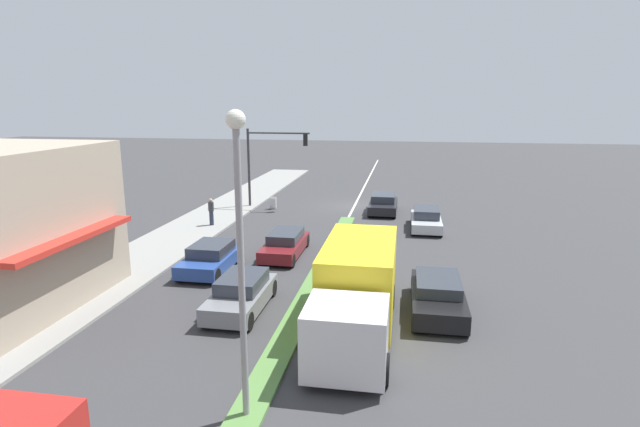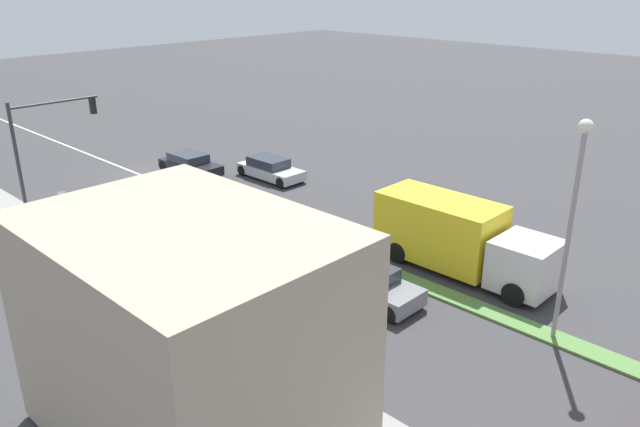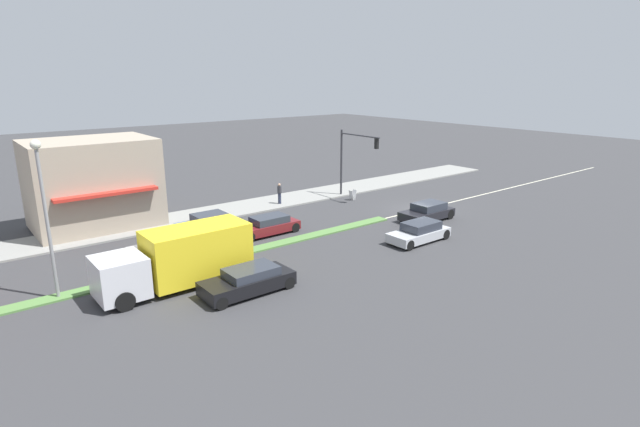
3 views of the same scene
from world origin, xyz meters
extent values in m
plane|color=#38383A|center=(0.00, 18.00, 0.00)|extent=(160.00, 160.00, 0.00)
cube|color=gray|center=(9.00, 18.50, 0.06)|extent=(4.00, 73.00, 0.12)
cube|color=beige|center=(0.00, 0.00, 0.00)|extent=(0.16, 60.00, 0.01)
cube|color=red|center=(7.79, 20.85, 2.92)|extent=(0.70, 6.32, 0.20)
cylinder|color=#333338|center=(7.55, 1.54, 2.92)|extent=(0.18, 0.18, 5.60)
cylinder|color=#333338|center=(5.30, 1.54, 5.42)|extent=(4.50, 0.12, 0.12)
cube|color=black|center=(3.35, 1.54, 4.97)|extent=(0.28, 0.24, 0.84)
sphere|color=red|center=(3.35, 1.41, 5.24)|extent=(0.18, 0.18, 0.18)
sphere|color=gold|center=(3.35, 1.41, 4.97)|extent=(0.18, 0.18, 0.18)
sphere|color=green|center=(3.35, 1.41, 4.70)|extent=(0.18, 0.18, 0.18)
cylinder|color=gray|center=(0.00, 25.62, 3.60)|extent=(0.16, 0.16, 7.00)
sphere|color=silver|center=(0.00, 25.62, 7.25)|extent=(0.44, 0.44, 0.44)
cylinder|color=#282D42|center=(8.08, 7.63, 0.57)|extent=(0.26, 0.26, 0.89)
cylinder|color=#333338|center=(8.08, 7.63, 1.29)|extent=(0.34, 0.34, 0.56)
sphere|color=tan|center=(8.08, 7.63, 1.68)|extent=(0.22, 0.22, 0.22)
cube|color=silver|center=(5.71, 1.68, 0.43)|extent=(0.45, 0.21, 0.84)
cube|color=silver|center=(5.71, 2.00, 0.43)|extent=(0.45, 0.21, 0.84)
cube|color=silver|center=(-2.20, 23.37, 1.22)|extent=(2.28, 2.20, 1.90)
cube|color=yellow|center=(-2.20, 19.52, 1.57)|extent=(2.40, 5.10, 2.60)
cylinder|color=black|center=(-3.28, 23.57, 0.45)|extent=(0.28, 0.90, 0.90)
cylinder|color=black|center=(-1.12, 23.57, 0.45)|extent=(0.28, 0.90, 0.90)
cylinder|color=black|center=(-3.28, 18.27, 0.45)|extent=(0.28, 0.90, 0.90)
cylinder|color=black|center=(-1.12, 18.27, 0.45)|extent=(0.28, 0.90, 0.90)
cube|color=black|center=(-5.00, 18.31, 0.50)|extent=(1.88, 4.49, 0.66)
cube|color=#2D333D|center=(-5.00, 18.09, 1.04)|extent=(1.59, 2.47, 0.41)
cylinder|color=black|center=(-5.84, 20.16, 0.31)|extent=(0.22, 0.61, 0.61)
cylinder|color=black|center=(-4.16, 20.16, 0.31)|extent=(0.22, 0.61, 0.61)
cylinder|color=black|center=(-5.84, 16.47, 0.31)|extent=(0.22, 0.61, 0.61)
cylinder|color=black|center=(-4.16, 16.47, 0.31)|extent=(0.22, 0.61, 0.61)
cube|color=maroon|center=(2.20, 12.60, 0.46)|extent=(1.71, 4.30, 0.57)
cube|color=#2D333D|center=(2.20, 12.39, 0.98)|extent=(1.45, 2.37, 0.46)
cylinder|color=black|center=(1.44, 14.34, 0.32)|extent=(0.22, 0.64, 0.64)
cylinder|color=black|center=(2.96, 14.34, 0.32)|extent=(0.22, 0.64, 0.64)
cylinder|color=black|center=(1.44, 10.87, 0.32)|extent=(0.22, 0.64, 0.64)
cylinder|color=black|center=(2.96, 10.87, 0.32)|extent=(0.22, 0.64, 0.64)
cube|color=#284793|center=(5.00, 15.52, 0.48)|extent=(1.89, 3.85, 0.59)
cube|color=#2D333D|center=(5.00, 15.32, 1.02)|extent=(1.61, 2.12, 0.50)
cylinder|color=black|center=(4.16, 17.00, 0.34)|extent=(0.22, 0.68, 0.68)
cylinder|color=black|center=(5.84, 17.00, 0.34)|extent=(0.22, 0.68, 0.68)
cylinder|color=black|center=(4.16, 14.04, 0.34)|extent=(0.22, 0.68, 0.68)
cylinder|color=black|center=(5.84, 14.04, 0.34)|extent=(0.22, 0.68, 0.68)
cube|color=slate|center=(2.20, 19.47, 0.49)|extent=(1.76, 4.01, 0.62)
cube|color=#2D333D|center=(2.20, 19.27, 1.06)|extent=(1.49, 2.20, 0.50)
cylinder|color=black|center=(1.42, 21.04, 0.33)|extent=(0.22, 0.66, 0.66)
cylinder|color=black|center=(2.98, 21.04, 0.33)|extent=(0.22, 0.66, 0.66)
cylinder|color=black|center=(1.42, 17.90, 0.33)|extent=(0.22, 0.66, 0.66)
cylinder|color=black|center=(2.98, 17.90, 0.33)|extent=(0.22, 0.66, 0.66)
cube|color=black|center=(-2.20, 1.79, 0.48)|extent=(1.86, 4.17, 0.58)
cube|color=#2D333D|center=(-2.20, 1.58, 1.03)|extent=(1.58, 2.29, 0.51)
cylinder|color=black|center=(-3.03, 3.41, 0.36)|extent=(0.22, 0.72, 0.72)
cylinder|color=black|center=(-1.37, 3.41, 0.36)|extent=(0.22, 0.72, 0.72)
cylinder|color=black|center=(-3.03, 0.17, 0.36)|extent=(0.22, 0.72, 0.72)
cylinder|color=black|center=(-1.37, 0.17, 0.36)|extent=(0.22, 0.72, 0.72)
cube|color=#B7BABF|center=(-5.00, 5.92, 0.45)|extent=(1.76, 4.26, 0.55)
cube|color=#2D333D|center=(-5.00, 5.71, 0.99)|extent=(1.50, 2.34, 0.53)
cylinder|color=black|center=(-5.78, 7.63, 0.32)|extent=(0.22, 0.65, 0.65)
cylinder|color=black|center=(-4.22, 7.63, 0.32)|extent=(0.22, 0.65, 0.65)
cylinder|color=black|center=(-5.78, 4.21, 0.32)|extent=(0.22, 0.65, 0.65)
cylinder|color=black|center=(-4.22, 4.21, 0.32)|extent=(0.22, 0.65, 0.65)
camera|label=1|loc=(-3.66, 36.08, 7.64)|focal=28.00mm
camera|label=2|loc=(18.35, 32.47, 11.49)|focal=35.00mm
camera|label=3|loc=(-24.56, 29.38, 10.14)|focal=28.00mm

